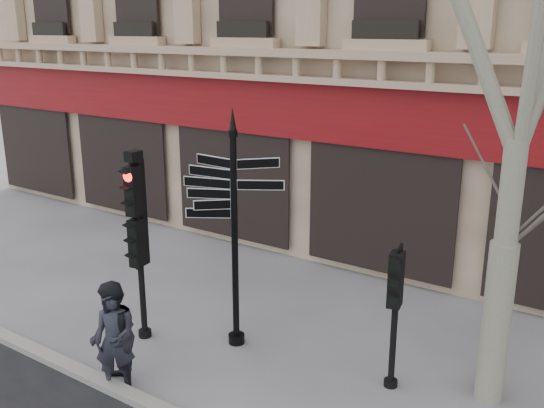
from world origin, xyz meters
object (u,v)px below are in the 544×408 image
at_px(pedestrian_a, 115,341).
at_px(fingerpost, 234,190).
at_px(traffic_signal_secondary, 396,294).
at_px(traffic_signal_main, 138,223).
at_px(pedestrian_b, 113,337).

bearing_deg(pedestrian_a, fingerpost, 35.16).
bearing_deg(traffic_signal_secondary, traffic_signal_main, -177.68).
height_order(traffic_signal_main, pedestrian_b, traffic_signal_main).
distance_m(traffic_signal_secondary, pedestrian_b, 4.31).
xyz_separation_m(fingerpost, traffic_signal_main, (-1.51, -0.75, -0.64)).
height_order(fingerpost, traffic_signal_main, fingerpost).
bearing_deg(pedestrian_b, pedestrian_a, 30.50).
height_order(traffic_signal_main, traffic_signal_secondary, traffic_signal_main).
bearing_deg(traffic_signal_main, traffic_signal_secondary, 3.74).
relative_size(fingerpost, pedestrian_a, 2.53).
relative_size(traffic_signal_main, traffic_signal_secondary, 1.53).
xyz_separation_m(traffic_signal_main, pedestrian_a, (0.87, -1.41, -1.34)).
bearing_deg(traffic_signal_secondary, fingerpost, 174.61).
bearing_deg(traffic_signal_secondary, pedestrian_a, -155.85).
bearing_deg(pedestrian_a, traffic_signal_main, 83.39).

